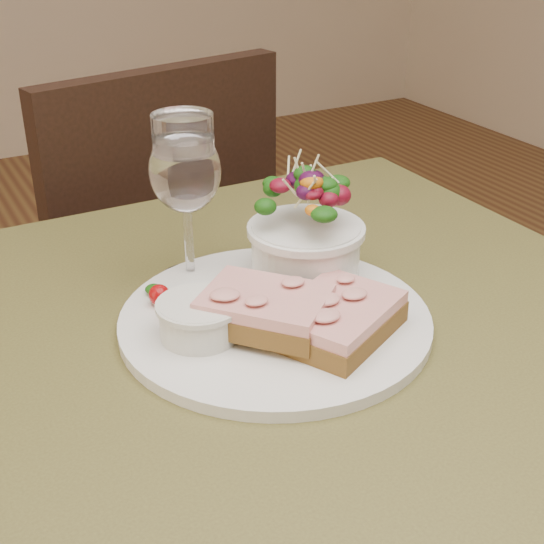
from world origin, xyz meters
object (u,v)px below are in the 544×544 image
dinner_plate (275,320)px  salad_bowl (306,227)px  cafe_table (286,419)px  sandwich_front (337,318)px  wine_glass (185,176)px  ramekin (199,317)px  sandwich_back (265,309)px  chair_far (134,359)px

dinner_plate → salad_bowl: salad_bowl is taller
cafe_table → sandwich_front: bearing=-44.3°
dinner_plate → wine_glass: (-0.04, 0.13, 0.12)m
dinner_plate → sandwich_front: 0.07m
cafe_table → ramekin: bearing=163.0°
dinner_plate → sandwich_back: bearing=-136.6°
cafe_table → salad_bowl: size_ratio=6.30×
sandwich_back → salad_bowl: salad_bowl is taller
cafe_table → sandwich_back: (-0.02, 0.00, 0.14)m
sandwich_front → cafe_table: bearing=108.9°
sandwich_back → wine_glass: size_ratio=0.83×
cafe_table → sandwich_back: bearing=172.3°
sandwich_front → sandwich_back: sandwich_back is taller
chair_far → wine_glass: size_ratio=5.14×
sandwich_front → salad_bowl: bearing=47.1°
dinner_plate → salad_bowl: (0.07, 0.06, 0.07)m
chair_far → sandwich_back: 0.86m
sandwich_front → sandwich_back: bearing=120.5°
chair_far → salad_bowl: size_ratio=7.09×
cafe_table → sandwich_back: size_ratio=5.49×
chair_far → dinner_plate: bearing=74.6°
cafe_table → salad_bowl: salad_bowl is taller
chair_far → salad_bowl: chair_far is taller
dinner_plate → sandwich_front: (0.04, -0.06, 0.02)m
sandwich_front → salad_bowl: size_ratio=1.18×
chair_far → ramekin: 0.84m
dinner_plate → chair_far: bearing=86.0°
cafe_table → wine_glass: (-0.04, 0.15, 0.22)m
dinner_plate → salad_bowl: bearing=39.7°
sandwich_back → ramekin: bearing=-151.4°
sandwich_front → sandwich_back: (-0.06, 0.04, 0.01)m
sandwich_back → salad_bowl: 0.13m
ramekin → salad_bowl: salad_bowl is taller
dinner_plate → sandwich_back: sandwich_back is taller
chair_far → sandwich_front: chair_far is taller
chair_far → wine_glass: wine_glass is taller
dinner_plate → ramekin: (-0.08, 0.00, 0.03)m
cafe_table → ramekin: size_ratio=10.56×
ramekin → dinner_plate: bearing=-0.3°
dinner_plate → sandwich_front: size_ratio=2.08×
sandwich_back → salad_bowl: bearing=89.8°
chair_far → dinner_plate: size_ratio=2.89×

